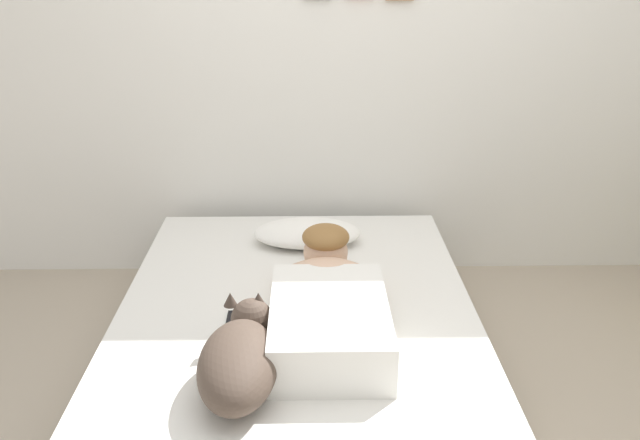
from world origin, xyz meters
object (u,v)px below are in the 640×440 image
(dog, at_px, (240,359))
(person_lying, at_px, (328,302))
(bed, at_px, (297,344))
(pillow, at_px, (307,233))
(cell_phone, at_px, (235,320))
(coffee_cup, at_px, (331,264))

(dog, bearing_deg, person_lying, 51.26)
(bed, relative_size, pillow, 3.94)
(dog, xyz_separation_m, cell_phone, (-0.06, 0.42, -0.10))
(person_lying, height_order, coffee_cup, person_lying)
(coffee_cup, distance_m, cell_phone, 0.58)
(bed, xyz_separation_m, dog, (-0.18, -0.55, 0.29))
(bed, relative_size, dog, 3.57)
(dog, bearing_deg, bed, 72.04)
(dog, bearing_deg, pillow, 79.41)
(person_lying, xyz_separation_m, coffee_cup, (0.02, 0.48, -0.07))
(person_lying, bearing_deg, cell_phone, 172.11)
(person_lying, xyz_separation_m, cell_phone, (-0.36, 0.05, -0.10))
(dog, relative_size, cell_phone, 4.11)
(bed, bearing_deg, pillow, 86.11)
(pillow, bearing_deg, person_lying, -84.35)
(bed, distance_m, dog, 0.64)
(bed, relative_size, cell_phone, 14.65)
(bed, bearing_deg, coffee_cup, 64.59)
(dog, relative_size, coffee_cup, 4.60)
(person_lying, distance_m, cell_phone, 0.38)
(person_lying, bearing_deg, dog, -128.74)
(bed, distance_m, person_lying, 0.36)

